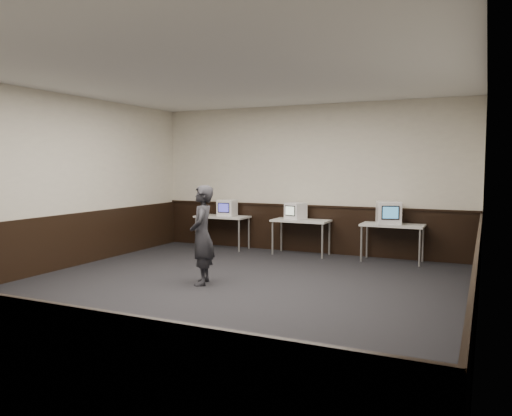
{
  "coord_description": "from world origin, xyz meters",
  "views": [
    {
      "loc": [
        3.55,
        -6.33,
        1.9
      ],
      "look_at": [
        -0.13,
        1.6,
        1.15
      ],
      "focal_mm": 35.0,
      "sensor_mm": 36.0,
      "label": 1
    }
  ],
  "objects": [
    {
      "name": "desk_left",
      "position": [
        -1.9,
        3.6,
        0.68
      ],
      "size": [
        1.2,
        0.6,
        0.75
      ],
      "color": "beige",
      "rests_on": "ground"
    },
    {
      "name": "wainscot_back",
      "position": [
        0.0,
        3.98,
        0.5
      ],
      "size": [
        6.98,
        0.04,
        1.0
      ],
      "primitive_type": "cube",
      "color": "black",
      "rests_on": "back_wall"
    },
    {
      "name": "desk_center",
      "position": [
        0.0,
        3.6,
        0.68
      ],
      "size": [
        1.2,
        0.6,
        0.75
      ],
      "color": "beige",
      "rests_on": "ground"
    },
    {
      "name": "emac_right",
      "position": [
        1.82,
        3.58,
        0.97
      ],
      "size": [
        0.57,
        0.59,
        0.45
      ],
      "rotation": [
        0.0,
        0.0,
        0.32
      ],
      "color": "white",
      "rests_on": "desk_right"
    },
    {
      "name": "left_wall",
      "position": [
        -3.5,
        0.0,
        1.6
      ],
      "size": [
        0.0,
        8.0,
        8.0
      ],
      "primitive_type": "plane",
      "rotation": [
        1.57,
        0.0,
        1.57
      ],
      "color": "silver",
      "rests_on": "ground"
    },
    {
      "name": "wainscot_right",
      "position": [
        3.48,
        0.0,
        0.5
      ],
      "size": [
        0.04,
        7.98,
        1.0
      ],
      "primitive_type": "cube",
      "color": "black",
      "rests_on": "right_wall"
    },
    {
      "name": "emac_center",
      "position": [
        -0.13,
        3.63,
        0.93
      ],
      "size": [
        0.46,
        0.47,
        0.36
      ],
      "rotation": [
        0.0,
        0.0,
        -0.33
      ],
      "color": "white",
      "rests_on": "desk_center"
    },
    {
      "name": "desk_right",
      "position": [
        1.9,
        3.6,
        0.68
      ],
      "size": [
        1.2,
        0.6,
        0.75
      ],
      "color": "beige",
      "rests_on": "ground"
    },
    {
      "name": "emac_left",
      "position": [
        -1.79,
        3.62,
        0.94
      ],
      "size": [
        0.4,
        0.42,
        0.37
      ],
      "rotation": [
        0.0,
        0.0,
        0.08
      ],
      "color": "white",
      "rests_on": "desk_left"
    },
    {
      "name": "back_wall",
      "position": [
        0.0,
        4.0,
        1.6
      ],
      "size": [
        7.0,
        0.0,
        7.0
      ],
      "primitive_type": "plane",
      "rotation": [
        1.57,
        0.0,
        0.0
      ],
      "color": "silver",
      "rests_on": "ground"
    },
    {
      "name": "person",
      "position": [
        -0.54,
        0.45,
        0.79
      ],
      "size": [
        0.57,
        0.68,
        1.58
      ],
      "primitive_type": "imported",
      "rotation": [
        0.0,
        0.0,
        -1.18
      ],
      "color": "#25252A",
      "rests_on": "ground"
    },
    {
      "name": "wainscot_rail",
      "position": [
        0.0,
        3.96,
        1.02
      ],
      "size": [
        6.98,
        0.06,
        0.04
      ],
      "primitive_type": "cube",
      "color": "black",
      "rests_on": "wainscot_back"
    },
    {
      "name": "wainscot_left",
      "position": [
        -3.48,
        0.0,
        0.5
      ],
      "size": [
        0.04,
        7.98,
        1.0
      ],
      "primitive_type": "cube",
      "color": "black",
      "rests_on": "left_wall"
    },
    {
      "name": "floor",
      "position": [
        0.0,
        0.0,
        0.0
      ],
      "size": [
        8.0,
        8.0,
        0.0
      ],
      "primitive_type": "plane",
      "color": "black",
      "rests_on": "ground"
    },
    {
      "name": "ceiling",
      "position": [
        0.0,
        0.0,
        3.2
      ],
      "size": [
        8.0,
        8.0,
        0.0
      ],
      "primitive_type": "plane",
      "rotation": [
        3.14,
        0.0,
        0.0
      ],
      "color": "white",
      "rests_on": "back_wall"
    },
    {
      "name": "right_wall",
      "position": [
        3.5,
        0.0,
        1.6
      ],
      "size": [
        0.0,
        8.0,
        8.0
      ],
      "primitive_type": "plane",
      "rotation": [
        1.57,
        0.0,
        -1.57
      ],
      "color": "silver",
      "rests_on": "ground"
    }
  ]
}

